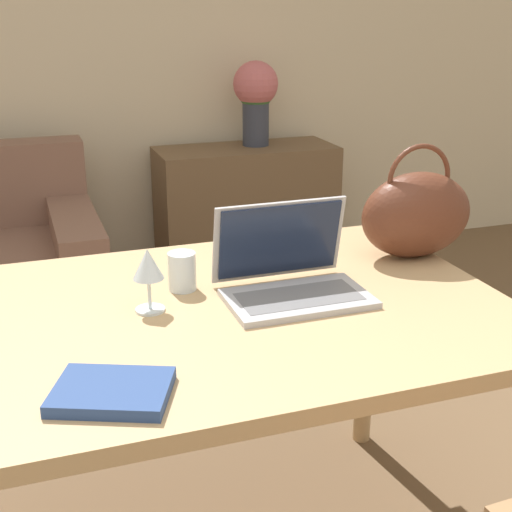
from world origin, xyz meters
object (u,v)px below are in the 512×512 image
Objects in this scene: drinking_glass at (182,271)px; handbag at (416,214)px; laptop at (289,270)px; flower_vase at (256,94)px; wine_glass at (148,268)px.

handbag is (0.68, 0.03, 0.08)m from drinking_glass.
laptop is 2.24m from flower_vase.
flower_vase is at bearing 83.84° from handbag.
drinking_glass is at bearing 156.14° from laptop.
flower_vase is at bearing 66.05° from drinking_glass.
drinking_glass is at bearing -177.56° from handbag.
wine_glass is (-0.10, -0.10, 0.06)m from drinking_glass.
laptop is at bearing -162.55° from handbag.
flower_vase is (0.65, 2.13, 0.16)m from laptop.
laptop is 2.24× the size of wine_glass.
flower_vase is (1.00, 2.13, 0.11)m from wine_glass.
drinking_glass is 0.22× the size of flower_vase.
flower_vase reaches higher than wine_glass.
handbag is 0.74× the size of flower_vase.
wine_glass is at bearing -134.94° from drinking_glass.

